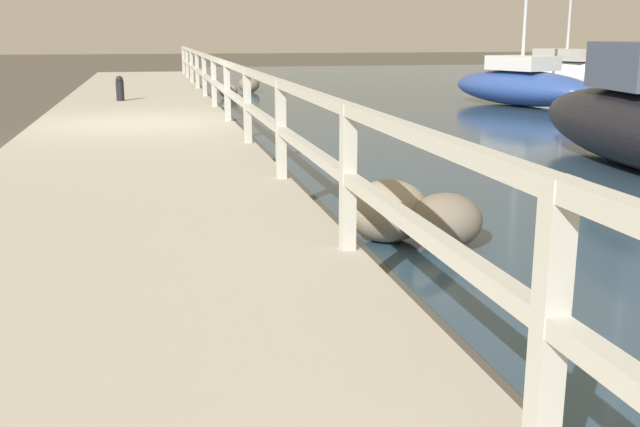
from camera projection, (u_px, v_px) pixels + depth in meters
ground_plane at (136, 144)px, 12.66m from camera, size 120.00×120.00×0.00m
dock_walkway at (135, 134)px, 12.62m from camera, size 3.35×36.00×0.35m
railing at (227, 81)px, 12.75m from camera, size 0.10×32.50×1.01m
boulder_far_strip at (249, 85)px, 23.73m from camera, size 0.67×0.60×0.50m
boulder_water_edge at (388, 211)px, 6.68m from camera, size 0.74×0.67×0.56m
boulder_downstream at (445, 221)px, 6.46m from camera, size 0.65×0.58×0.49m
boulder_near_dock at (229, 91)px, 21.66m from camera, size 0.53×0.48×0.40m
mooring_bollard at (120, 88)px, 16.77m from camera, size 0.18×0.18×0.55m
sailboat_blue at (521, 85)px, 19.32m from camera, size 2.99×4.72×5.12m
sailboat_white at (565, 73)px, 24.19m from camera, size 2.71×5.23×6.17m
sailboat_black at (639, 120)px, 10.44m from camera, size 2.14×5.67×6.49m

